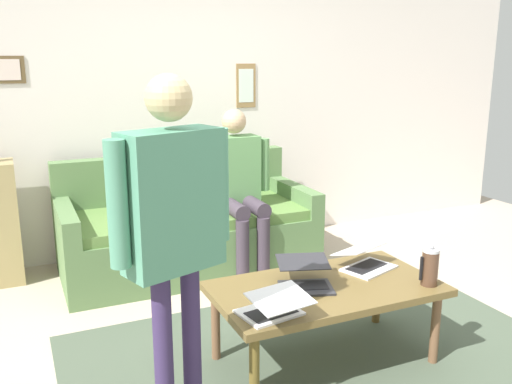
% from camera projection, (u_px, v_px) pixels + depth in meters
% --- Properties ---
extents(ground_plane, '(7.68, 7.68, 0.00)m').
position_uv_depth(ground_plane, '(305.00, 358.00, 3.15)').
color(ground_plane, '#B7A48F').
extents(area_rug, '(2.79, 2.01, 0.01)m').
position_uv_depth(area_rug, '(333.00, 368.00, 3.03)').
color(area_rug, '#475342').
rests_on(area_rug, ground_plane).
extents(back_wall, '(7.04, 0.11, 2.70)m').
position_uv_depth(back_wall, '(185.00, 95.00, 4.78)').
color(back_wall, silver).
rests_on(back_wall, ground_plane).
extents(couch, '(1.96, 0.90, 0.88)m').
position_uv_depth(couch, '(187.00, 231.00, 4.45)').
color(couch, '#567646').
rests_on(couch, ground_plane).
extents(coffee_table, '(1.24, 0.68, 0.45)m').
position_uv_depth(coffee_table, '(326.00, 293.00, 3.03)').
color(coffee_table, brown).
rests_on(coffee_table, ground_plane).
extents(laptop_left, '(0.38, 0.36, 0.14)m').
position_uv_depth(laptop_left, '(365.00, 261.00, 3.26)').
color(laptop_left, silver).
rests_on(laptop_left, coffee_table).
extents(laptop_center, '(0.37, 0.39, 0.13)m').
position_uv_depth(laptop_center, '(305.00, 278.00, 3.00)').
color(laptop_center, '#28282D').
rests_on(laptop_center, coffee_table).
extents(laptop_right, '(0.33, 0.35, 0.14)m').
position_uv_depth(laptop_right, '(273.00, 307.00, 2.65)').
color(laptop_right, silver).
rests_on(laptop_right, coffee_table).
extents(french_press, '(0.11, 0.09, 0.24)m').
position_uv_depth(french_press, '(430.00, 267.00, 3.00)').
color(french_press, '#4C3323').
rests_on(french_press, coffee_table).
extents(person_standing, '(0.56, 0.30, 1.61)m').
position_uv_depth(person_standing, '(173.00, 218.00, 2.24)').
color(person_standing, '#34274C').
rests_on(person_standing, ground_plane).
extents(person_seated, '(0.55, 0.51, 1.28)m').
position_uv_depth(person_seated, '(238.00, 181.00, 4.29)').
color(person_seated, '#3E333E').
rests_on(person_seated, ground_plane).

